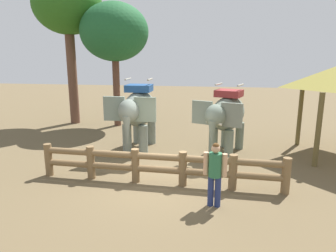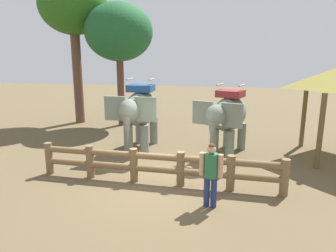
# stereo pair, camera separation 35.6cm
# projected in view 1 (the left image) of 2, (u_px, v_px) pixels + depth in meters

# --- Properties ---
(ground_plane) EXTENTS (60.00, 60.00, 0.00)m
(ground_plane) POSITION_uv_depth(u_px,v_px,m) (160.00, 181.00, 9.49)
(ground_plane) COLOR brown
(log_fence) EXTENTS (7.48, 0.44, 1.05)m
(log_fence) POSITION_uv_depth(u_px,v_px,m) (159.00, 165.00, 9.14)
(log_fence) COLOR brown
(log_fence) RESTS_ON ground
(elephant_near_left) EXTENTS (1.93, 3.36, 2.90)m
(elephant_near_left) POSITION_uv_depth(u_px,v_px,m) (138.00, 111.00, 12.24)
(elephant_near_left) COLOR slate
(elephant_near_left) RESTS_ON ground
(elephant_center) EXTENTS (2.25, 3.27, 2.74)m
(elephant_center) POSITION_uv_depth(u_px,v_px,m) (226.00, 116.00, 11.73)
(elephant_center) COLOR slate
(elephant_center) RESTS_ON ground
(tourist_woman_in_black) EXTENTS (0.59, 0.37, 1.69)m
(tourist_woman_in_black) POSITION_uv_depth(u_px,v_px,m) (215.00, 170.00, 7.68)
(tourist_woman_in_black) COLOR navy
(tourist_woman_in_black) RESTS_ON ground
(tree_far_left) EXTENTS (3.56, 3.56, 6.50)m
(tree_far_left) POSITION_uv_depth(u_px,v_px,m) (114.00, 33.00, 15.93)
(tree_far_left) COLOR brown
(tree_far_left) RESTS_ON ground
(tree_back_center) EXTENTS (3.65, 3.65, 7.98)m
(tree_back_center) POSITION_uv_depth(u_px,v_px,m) (68.00, 7.00, 16.27)
(tree_back_center) COLOR brown
(tree_back_center) RESTS_ON ground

